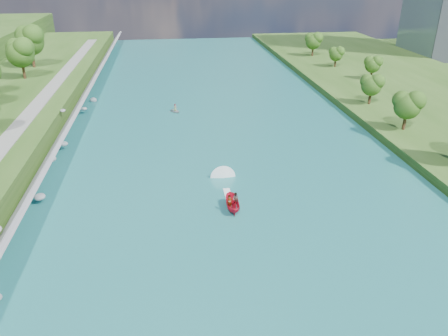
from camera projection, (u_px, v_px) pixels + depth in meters
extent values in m
plane|color=#2D5119|center=(249.00, 240.00, 48.43)|extent=(260.00, 260.00, 0.00)
cube|color=#1B6864|center=(225.00, 164.00, 66.32)|extent=(55.00, 240.00, 0.10)
cube|color=slate|center=(46.00, 163.00, 62.46)|extent=(3.54, 236.00, 4.05)
ellipsoid|color=gray|center=(40.00, 197.00, 55.38)|extent=(1.37, 1.52, 0.77)
ellipsoid|color=gray|center=(51.00, 159.00, 64.16)|extent=(1.55, 1.63, 0.86)
ellipsoid|color=gray|center=(64.00, 144.00, 71.00)|extent=(1.30, 1.13, 0.78)
ellipsoid|color=gray|center=(63.00, 110.00, 78.70)|extent=(0.92, 1.18, 0.52)
ellipsoid|color=gray|center=(84.00, 109.00, 88.00)|extent=(1.18, 1.13, 0.67)
ellipsoid|color=gray|center=(93.00, 100.00, 96.00)|extent=(1.52, 1.22, 1.21)
ellipsoid|color=#1F4913|center=(21.00, 55.00, 98.43)|extent=(6.53, 6.53, 10.88)
ellipsoid|color=#1F4913|center=(30.00, 42.00, 109.01)|extent=(7.40, 7.40, 12.33)
ellipsoid|color=#1F4913|center=(407.00, 107.00, 74.25)|extent=(4.87, 4.87, 8.11)
ellipsoid|color=#1F4913|center=(371.00, 86.00, 88.06)|extent=(4.37, 4.37, 7.28)
ellipsoid|color=#1F4913|center=(373.00, 65.00, 106.96)|extent=(4.06, 4.06, 6.77)
ellipsoid|color=#1F4913|center=(336.00, 55.00, 119.72)|extent=(3.92, 3.92, 6.54)
ellipsoid|color=#1F4913|center=(313.00, 42.00, 133.16)|extent=(5.03, 5.03, 8.39)
imported|color=red|center=(232.00, 204.00, 53.89)|extent=(1.60, 4.22, 1.63)
imported|color=#66605B|center=(230.00, 202.00, 53.28)|extent=(0.74, 0.56, 1.84)
imported|color=#66605B|center=(236.00, 199.00, 54.24)|extent=(1.01, 1.01, 1.65)
cube|color=white|center=(229.00, 197.00, 56.91)|extent=(0.90, 5.00, 0.06)
imported|color=gray|center=(175.00, 111.00, 89.13)|extent=(2.99, 3.20, 0.54)
imported|color=#66605B|center=(175.00, 107.00, 88.83)|extent=(0.82, 0.67, 1.45)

